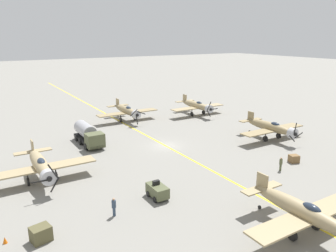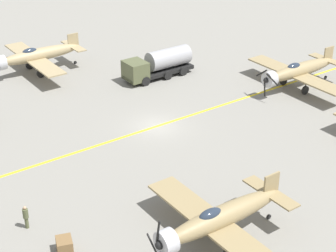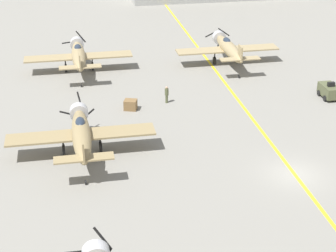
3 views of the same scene
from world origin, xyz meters
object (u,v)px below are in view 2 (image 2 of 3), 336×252
Objects in this scene: airplane_mid_right at (37,55)px; fuel_tanker at (158,64)px; ground_crew_walking at (26,216)px; airplane_mid_left at (219,218)px; supply_crate_by_tanker at (65,246)px; airplane_near_center at (298,71)px.

fuel_tanker is at bearing -131.44° from airplane_mid_right.
airplane_mid_left is at bearing -132.95° from ground_crew_walking.
airplane_mid_right reaches higher than fuel_tanker.
fuel_tanker is 4.61× the size of ground_crew_walking.
supply_crate_by_tanker is at bearing 133.90° from fuel_tanker.
airplane_near_center is 1.00× the size of airplane_mid_right.
airplane_mid_right is at bearing -25.29° from ground_crew_walking.
supply_crate_by_tanker is at bearing -165.38° from ground_crew_walking.
airplane_mid_right is 34.34m from airplane_mid_left.
airplane_mid_right is at bearing -9.81° from airplane_mid_left.
ground_crew_walking is at bearing 104.79° from airplane_near_center.
ground_crew_walking reaches higher than supply_crate_by_tanker.
ground_crew_walking is (-16.71, 22.20, -0.56)m from fuel_tanker.
ground_crew_walking is (8.71, 9.36, -1.07)m from airplane_mid_left.
supply_crate_by_tanker is (-9.50, 31.15, -1.52)m from airplane_near_center.
airplane_mid_left reaches higher than ground_crew_walking.
airplane_mid_left reaches higher than fuel_tanker.
airplane_mid_left is at bearing 127.08° from airplane_near_center.
supply_crate_by_tanker is (5.00, 8.39, -1.52)m from airplane_mid_left.
fuel_tanker reaches higher than ground_crew_walking.
airplane_near_center is 1.50× the size of fuel_tanker.
fuel_tanker is at bearing 46.81° from airplane_near_center.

